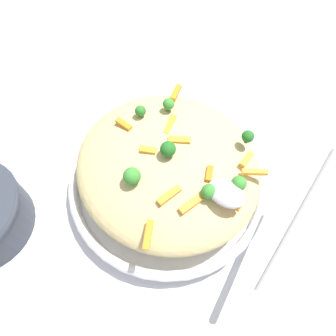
% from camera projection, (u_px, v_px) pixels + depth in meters
% --- Properties ---
extents(ground_plane, '(2.40, 2.40, 0.00)m').
position_uv_depth(ground_plane, '(168.00, 186.00, 0.59)').
color(ground_plane, silver).
extents(serving_bowl, '(0.35, 0.35, 0.04)m').
position_uv_depth(serving_bowl, '(168.00, 181.00, 0.57)').
color(serving_bowl, silver).
rests_on(serving_bowl, ground_plane).
extents(pasta_mound, '(0.30, 0.29, 0.08)m').
position_uv_depth(pasta_mound, '(168.00, 167.00, 0.52)').
color(pasta_mound, '#D1BA7A').
rests_on(pasta_mound, serving_bowl).
extents(carrot_piece_0, '(0.01, 0.03, 0.01)m').
position_uv_depth(carrot_piece_0, '(246.00, 159.00, 0.49)').
color(carrot_piece_0, orange).
rests_on(carrot_piece_0, pasta_mound).
extents(carrot_piece_1, '(0.02, 0.04, 0.01)m').
position_uv_depth(carrot_piece_1, '(169.00, 195.00, 0.46)').
color(carrot_piece_1, orange).
rests_on(carrot_piece_1, pasta_mound).
extents(carrot_piece_2, '(0.02, 0.04, 0.01)m').
position_uv_depth(carrot_piece_2, '(170.00, 125.00, 0.52)').
color(carrot_piece_2, orange).
rests_on(carrot_piece_2, pasta_mound).
extents(carrot_piece_3, '(0.03, 0.03, 0.01)m').
position_uv_depth(carrot_piece_3, '(179.00, 140.00, 0.50)').
color(carrot_piece_3, orange).
rests_on(carrot_piece_3, pasta_mound).
extents(carrot_piece_4, '(0.03, 0.04, 0.01)m').
position_uv_depth(carrot_piece_4, '(148.00, 235.00, 0.44)').
color(carrot_piece_4, orange).
rests_on(carrot_piece_4, pasta_mound).
extents(carrot_piece_5, '(0.03, 0.01, 0.01)m').
position_uv_depth(carrot_piece_5, '(231.00, 203.00, 0.46)').
color(carrot_piece_5, orange).
rests_on(carrot_piece_5, pasta_mound).
extents(carrot_piece_6, '(0.02, 0.04, 0.01)m').
position_uv_depth(carrot_piece_6, '(191.00, 204.00, 0.46)').
color(carrot_piece_6, orange).
rests_on(carrot_piece_6, pasta_mound).
extents(carrot_piece_7, '(0.02, 0.03, 0.01)m').
position_uv_depth(carrot_piece_7, '(176.00, 93.00, 0.55)').
color(carrot_piece_7, orange).
rests_on(carrot_piece_7, pasta_mound).
extents(carrot_piece_8, '(0.03, 0.01, 0.01)m').
position_uv_depth(carrot_piece_8, '(124.00, 124.00, 0.52)').
color(carrot_piece_8, orange).
rests_on(carrot_piece_8, pasta_mound).
extents(carrot_piece_9, '(0.04, 0.03, 0.01)m').
position_uv_depth(carrot_piece_9, '(255.00, 172.00, 0.48)').
color(carrot_piece_9, orange).
rests_on(carrot_piece_9, pasta_mound).
extents(carrot_piece_10, '(0.02, 0.03, 0.01)m').
position_uv_depth(carrot_piece_10, '(209.00, 174.00, 0.48)').
color(carrot_piece_10, orange).
rests_on(carrot_piece_10, pasta_mound).
extents(carrot_piece_11, '(0.03, 0.02, 0.01)m').
position_uv_depth(carrot_piece_11, '(148.00, 150.00, 0.49)').
color(carrot_piece_11, orange).
rests_on(carrot_piece_11, pasta_mound).
extents(broccoli_floret_0, '(0.03, 0.03, 0.03)m').
position_uv_depth(broccoli_floret_0, '(132.00, 176.00, 0.46)').
color(broccoli_floret_0, '#377928').
rests_on(broccoli_floret_0, pasta_mound).
extents(broccoli_floret_1, '(0.02, 0.02, 0.02)m').
position_uv_depth(broccoli_floret_1, '(248.00, 137.00, 0.50)').
color(broccoli_floret_1, '#205B1C').
rests_on(broccoli_floret_1, pasta_mound).
extents(broccoli_floret_2, '(0.02, 0.02, 0.03)m').
position_uv_depth(broccoli_floret_2, '(169.00, 150.00, 0.48)').
color(broccoli_floret_2, '#205B1C').
rests_on(broccoli_floret_2, pasta_mound).
extents(broccoli_floret_3, '(0.02, 0.02, 0.02)m').
position_uv_depth(broccoli_floret_3, '(169.00, 104.00, 0.53)').
color(broccoli_floret_3, '#377928').
rests_on(broccoli_floret_3, pasta_mound).
extents(broccoli_floret_4, '(0.02, 0.02, 0.02)m').
position_uv_depth(broccoli_floret_4, '(209.00, 192.00, 0.45)').
color(broccoli_floret_4, '#377928').
rests_on(broccoli_floret_4, pasta_mound).
extents(broccoli_floret_5, '(0.02, 0.02, 0.03)m').
position_uv_depth(broccoli_floret_5, '(239.00, 183.00, 0.46)').
color(broccoli_floret_5, '#377928').
rests_on(broccoli_floret_5, pasta_mound).
extents(broccoli_floret_6, '(0.02, 0.02, 0.02)m').
position_uv_depth(broccoli_floret_6, '(140.00, 111.00, 0.52)').
color(broccoli_floret_6, '#296820').
rests_on(broccoli_floret_6, pasta_mound).
extents(serving_spoon, '(0.13, 0.19, 0.08)m').
position_uv_depth(serving_spoon, '(254.00, 204.00, 0.43)').
color(serving_spoon, '#B7B7BC').
rests_on(serving_spoon, pasta_mound).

